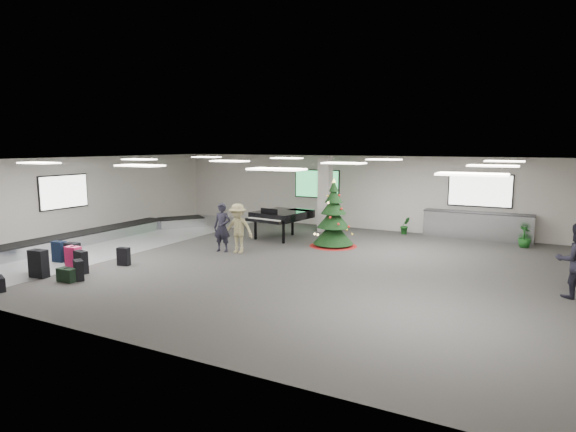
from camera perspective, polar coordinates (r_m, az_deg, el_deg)
The scene contains 20 objects.
ground at distance 15.37m, azimuth -0.57°, elevation -5.37°, with size 18.00×18.00×0.00m, color #383633.
room_envelope at distance 15.76m, azimuth -0.64°, elevation 3.57°, with size 18.02×14.02×3.21m.
baggage_carousel at distance 20.13m, azimuth -20.73°, elevation -2.00°, with size 2.28×9.71×0.43m.
service_counter at distance 20.13m, azimuth 21.49°, elevation -1.08°, with size 4.05×0.65×1.08m.
suitcase_0 at distance 15.12m, azimuth -27.46°, elevation -5.03°, with size 0.53×0.34×0.80m.
suitcase_1 at distance 15.10m, azimuth -23.32°, elevation -5.03°, with size 0.46×0.29×0.68m.
pink_suitcase at distance 15.49m, azimuth -24.08°, elevation -4.63°, with size 0.47×0.27×0.74m.
suitcase_3 at distance 15.62m, azimuth -18.90°, elevation -4.56°, with size 0.41×0.28×0.57m.
navy_suitcase at distance 16.84m, azimuth -25.48°, elevation -3.83°, with size 0.44×0.28×0.68m.
suitcase_5 at distance 15.68m, azimuth -27.65°, elevation -4.88°, with size 0.48×0.38×0.65m.
green_duffel at distance 14.40m, azimuth -24.71°, elevation -6.36°, with size 0.55×0.28×0.38m.
suitcase_7 at distance 14.39m, azimuth -23.57°, elevation -5.89°, with size 0.43×0.36×0.58m.
suitcase_8 at distance 16.39m, azimuth -24.16°, elevation -4.05°, with size 0.48×0.32×0.68m.
christmas_tree at distance 17.56m, azimuth 5.40°, elevation -0.83°, with size 1.75×1.75×2.49m.
grand_piano at distance 18.92m, azimuth -0.94°, elevation 0.03°, with size 1.98×2.42×1.27m.
traveler_a at distance 16.73m, azimuth -7.81°, elevation -1.36°, with size 0.62×0.40×1.69m, color black.
traveler_b at distance 16.47m, azimuth -5.96°, elevation -1.47°, with size 1.10×0.63×1.70m, color #978C5D.
traveler_bench at distance 13.45m, azimuth 30.90°, elevation -4.57°, with size 0.89×0.69×1.83m, color black.
potted_plant_left at distance 20.49m, azimuth 13.71°, elevation -1.10°, with size 0.40×0.32×0.72m, color #154416.
potted_plant_right at distance 19.31m, azimuth 26.25°, elevation -2.20°, with size 0.44×0.44×0.79m, color #154416.
Camera 1 is at (7.10, -13.13, 3.65)m, focal length 30.00 mm.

